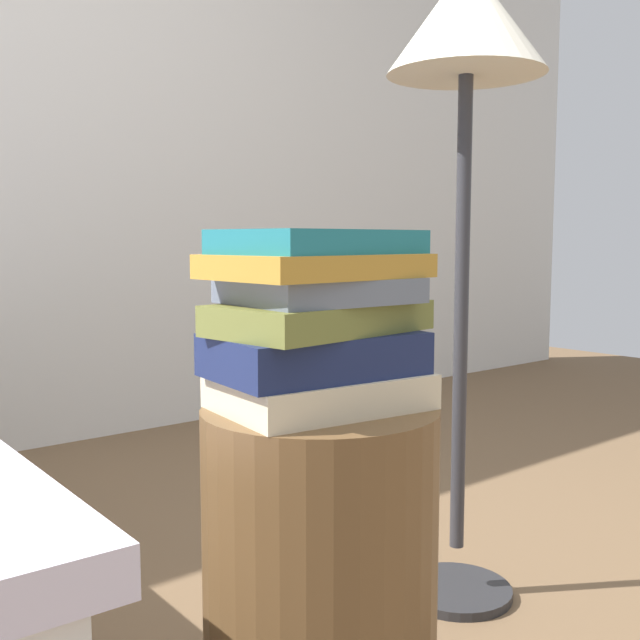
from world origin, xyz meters
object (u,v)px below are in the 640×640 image
(side_table, at_px, (320,593))
(book_teal, at_px, (322,242))
(book_navy, at_px, (313,354))
(floor_lamp, at_px, (466,58))
(book_cream, at_px, (321,391))
(book_slate, at_px, (323,290))
(book_ochre, at_px, (316,266))
(book_olive, at_px, (320,318))

(side_table, distance_m, book_teal, 0.49)
(side_table, height_order, book_navy, book_navy)
(floor_lamp, bearing_deg, book_cream, -157.86)
(book_slate, bearing_deg, side_table, 173.72)
(side_table, distance_m, book_ochre, 0.46)
(book_cream, relative_size, floor_lamp, 0.21)
(book_navy, height_order, book_teal, book_teal)
(book_olive, relative_size, book_teal, 1.10)
(book_navy, xyz_separation_m, book_ochre, (0.00, -0.00, 0.12))
(book_olive, height_order, book_teal, book_teal)
(book_olive, height_order, book_slate, book_slate)
(book_navy, bearing_deg, book_ochre, -5.08)
(book_cream, relative_size, book_ochre, 0.97)
(book_slate, height_order, floor_lamp, floor_lamp)
(book_navy, relative_size, book_ochre, 0.99)
(floor_lamp, bearing_deg, book_teal, -157.95)
(book_slate, distance_m, floor_lamp, 0.74)
(book_olive, bearing_deg, book_teal, 28.23)
(book_slate, distance_m, book_ochre, 0.03)
(side_table, distance_m, book_navy, 0.34)
(book_slate, bearing_deg, book_ochre, 169.71)
(book_teal, relative_size, floor_lamp, 0.20)
(side_table, height_order, book_teal, book_teal)
(book_olive, bearing_deg, book_navy, 124.97)
(book_olive, bearing_deg, book_cream, 23.66)
(book_navy, bearing_deg, book_olive, -42.80)
(book_olive, xyz_separation_m, book_slate, (0.01, 0.00, 0.04))
(floor_lamp, bearing_deg, book_olive, -157.78)
(side_table, relative_size, book_teal, 2.01)
(book_cream, distance_m, book_ochre, 0.17)
(book_navy, bearing_deg, book_cream, -11.97)
(book_slate, distance_m, book_teal, 0.07)
(side_table, distance_m, book_olive, 0.39)
(floor_lamp, bearing_deg, book_ochre, -158.38)
(book_cream, bearing_deg, book_navy, 169.14)
(book_slate, bearing_deg, book_teal, 148.80)
(book_navy, relative_size, book_olive, 0.94)
(side_table, relative_size, book_olive, 1.83)
(book_navy, bearing_deg, side_table, -8.15)
(side_table, height_order, book_olive, book_olive)
(book_navy, distance_m, book_ochre, 0.12)
(book_teal, bearing_deg, book_slate, -39.36)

